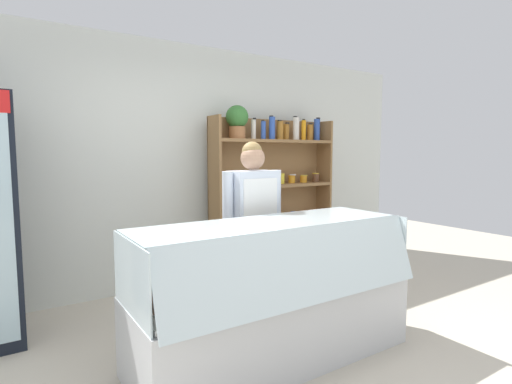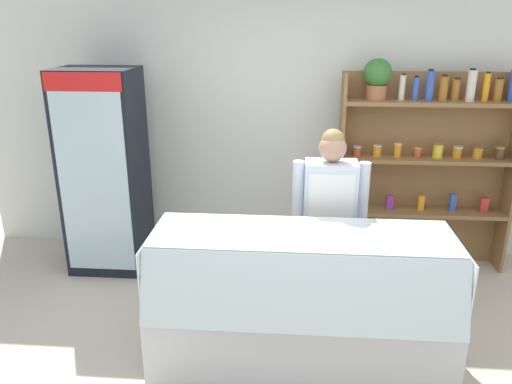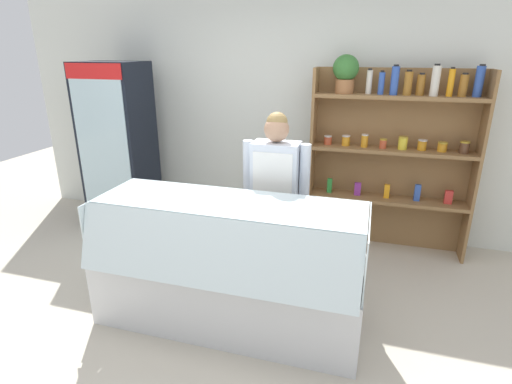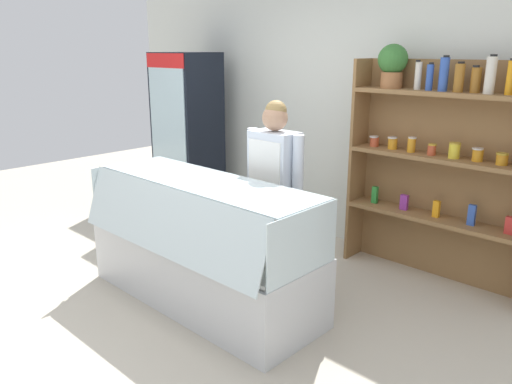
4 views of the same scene
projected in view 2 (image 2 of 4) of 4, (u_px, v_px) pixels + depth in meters
ground_plane at (305, 376)px, 3.50m from camera, size 12.00×12.00×0.00m
back_wall at (306, 124)px, 5.05m from camera, size 6.80×0.10×2.70m
drinks_fridge at (105, 173)px, 4.75m from camera, size 0.72×0.58×1.95m
shelving_unit at (421, 153)px, 4.75m from camera, size 1.64×0.29×2.03m
deli_display_case at (299, 326)px, 3.53m from camera, size 2.05×0.81×1.01m
shop_clerk at (329, 213)px, 3.88m from camera, size 0.59×0.25×1.60m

